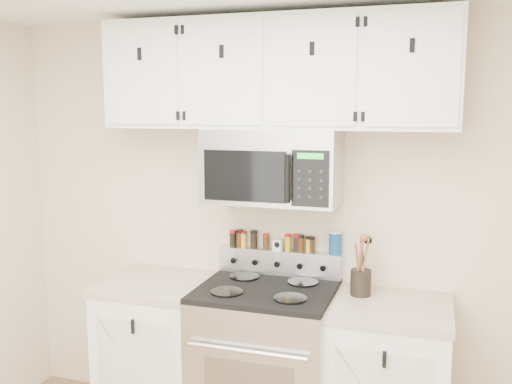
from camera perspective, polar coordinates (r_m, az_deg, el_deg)
back_wall at (r=3.49m, az=2.53°, el=-3.29°), size 3.50×0.01×2.50m
range at (r=3.44m, az=1.00°, el=-16.88°), size 0.76×0.65×1.10m
base_cabinet_left at (r=3.71m, az=-9.54°, el=-15.49°), size 0.64×0.62×0.92m
microwave at (r=3.25m, az=1.70°, el=2.61°), size 0.76×0.44×0.42m
upper_cabinets at (r=3.26m, az=1.86°, el=11.78°), size 2.00×0.35×0.62m
utensil_crock at (r=3.27m, az=10.43°, el=-8.68°), size 0.12×0.12×0.34m
kitchen_timer at (r=3.49m, az=2.22°, el=-5.28°), size 0.06×0.05×0.07m
salt_canister at (r=3.40m, az=7.92°, el=-5.06°), size 0.08×0.08×0.14m
spice_jar_0 at (r=3.57m, az=-2.31°, el=-4.64°), size 0.04×0.04×0.10m
spice_jar_1 at (r=3.55m, az=-1.61°, el=-4.65°), size 0.05×0.05×0.11m
spice_jar_2 at (r=3.55m, az=-1.29°, el=-4.72°), size 0.04×0.04×0.10m
spice_jar_3 at (r=3.52m, az=-0.23°, el=-4.73°), size 0.04×0.04×0.11m
spice_jar_4 at (r=3.50m, az=0.99°, el=-4.94°), size 0.04×0.04×0.10m
spice_jar_5 at (r=3.47m, az=3.22°, el=-5.05°), size 0.04×0.04×0.10m
spice_jar_6 at (r=3.45m, az=4.12°, el=-5.09°), size 0.05×0.05×0.11m
spice_jar_7 at (r=3.45m, az=4.49°, el=-5.13°), size 0.04×0.04×0.10m
spice_jar_8 at (r=3.44m, az=5.34°, el=-5.23°), size 0.04×0.04×0.10m
spice_jar_9 at (r=3.43m, az=5.57°, el=-5.26°), size 0.04×0.04×0.10m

